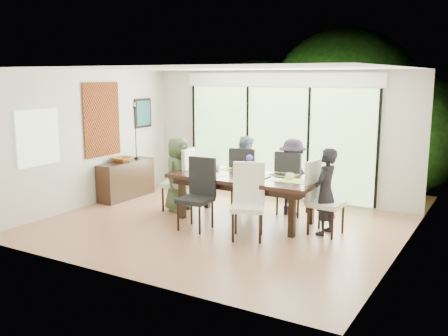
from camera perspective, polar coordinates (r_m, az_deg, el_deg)
The scene contains 62 objects.
floor at distance 8.71m, azimuth -0.84°, elevation -6.78°, with size 6.00×5.00×0.01m, color brown.
ceiling at distance 8.31m, azimuth -0.89°, elevation 11.36°, with size 6.00×5.00×0.01m, color white.
wall_back at distance 10.61m, azimuth 6.19°, elevation 3.78°, with size 6.00×0.02×2.70m, color beige.
wall_front at distance 6.42m, azimuth -12.54°, elevation -0.81°, with size 6.00×0.02×2.70m, color white.
wall_left at distance 10.28m, azimuth -15.40°, elevation 3.25°, with size 0.02×5.00×2.70m, color beige.
wall_right at distance 7.33m, azimuth 19.70°, elevation 0.21°, with size 0.02×5.00×2.70m, color beige.
glass_doors at distance 10.59m, azimuth 6.08°, elevation 2.96°, with size 4.20×0.02×2.30m, color #598C3F.
blinds_header at distance 10.49m, azimuth 6.20°, elevation 10.00°, with size 4.40×0.06×0.28m, color white.
mullion_a at distance 11.60m, azimuth -3.45°, elevation 3.65°, with size 0.05×0.04×2.30m, color black.
mullion_b at distance 10.89m, azimuth 2.70°, elevation 3.21°, with size 0.05×0.04×2.30m, color black.
mullion_c at distance 10.32m, azimuth 9.61°, elevation 2.67°, with size 0.05×0.04×2.30m, color black.
mullion_d at distance 9.92m, azimuth 17.19°, elevation 2.03°, with size 0.05×0.04×2.30m, color black.
side_window at distance 9.44m, azimuth -20.48°, elevation 3.26°, with size 0.02×0.90×1.00m, color #8CAD7F.
deck at distance 11.66m, azimuth 7.85°, elevation -2.63°, with size 6.00×1.80×0.10m, color brown.
rail_top at distance 12.27m, azimuth 9.36°, elevation 0.84°, with size 6.00×0.08×0.06m, color #4F3822.
foliage_left at distance 13.79m, azimuth 3.96°, elevation 5.74°, with size 3.20×3.20×3.20m, color #14380F.
foliage_mid at distance 13.51m, azimuth 13.58°, elevation 6.91°, with size 4.00×4.00×4.00m, color #14380F.
foliage_right at distance 12.36m, azimuth 20.39°, elevation 3.72°, with size 2.80×2.80×2.80m, color #14380F.
foliage_far at distance 14.50m, azimuth 10.56°, elevation 6.53°, with size 3.60×3.60×3.60m, color #14380F.
table_top at distance 8.87m, azimuth 2.48°, elevation -1.08°, with size 2.67×1.22×0.07m, color black.
table_apron at distance 8.89m, azimuth 2.47°, elevation -1.71°, with size 2.45×1.00×0.11m, color black.
table_leg_fl at distance 9.16m, azimuth -4.80°, elevation -3.41°, with size 0.10×0.10×0.77m, color black.
table_leg_fr at distance 8.15m, azimuth 7.78°, elevation -5.24°, with size 0.10×0.10×0.77m, color black.
table_leg_bl at distance 9.86m, azimuth -1.93°, elevation -2.38°, with size 0.10×0.10×0.77m, color black.
table_leg_br at distance 8.92m, azimuth 9.92°, elevation -3.91°, with size 0.10×0.10×0.77m, color black.
chair_left_end at distance 9.69m, azimuth -5.40°, elevation -1.27°, with size 0.51×0.51×1.22m, color beige, non-canonical shape.
chair_right_end at distance 8.34m, azimuth 11.63°, elevation -3.38°, with size 0.51×0.51×1.22m, color silver, non-canonical shape.
chair_far_left at distance 9.85m, azimuth 2.47°, elevation -1.03°, with size 0.51×0.51×1.22m, color black, non-canonical shape.
chair_far_right at distance 9.44m, azimuth 7.84°, elevation -1.64°, with size 0.51×0.51×1.22m, color black, non-canonical shape.
chair_near_left at distance 8.43m, azimuth -3.32°, elevation -3.02°, with size 0.51×0.51×1.22m, color black, non-canonical shape.
chair_near_right at distance 7.94m, azimuth 2.72°, elevation -3.87°, with size 0.51×0.51×1.22m, color white, non-canonical shape.
person_left_end at distance 9.66m, azimuth -5.31°, elevation -0.67°, with size 0.67×0.42×1.43m, color #415136.
person_right_end at distance 8.32m, azimuth 11.53°, elevation -2.66°, with size 0.67×0.42×1.43m, color black.
person_far_left at distance 9.82m, azimuth 2.42°, elevation -0.45°, with size 0.67×0.42×1.43m, color slate.
person_far_right at distance 9.40m, azimuth 7.81°, elevation -1.03°, with size 0.67×0.42×1.43m, color #2A2030.
placemat_left at distance 9.34m, azimuth -2.68°, elevation -0.27°, with size 0.49×0.36×0.01m, color olive.
placemat_right at distance 8.47m, azimuth 8.17°, elevation -1.48°, with size 0.49×0.36×0.01m, color #95B540.
placemat_far_l at distance 9.42m, azimuth 1.20°, elevation -0.16°, with size 0.49×0.36×0.01m, color #8FBC43.
placemat_far_r at distance 8.99m, azimuth 6.78°, elevation -0.76°, with size 0.49×0.36×0.01m, color #6FA23A.
placemat_paper at distance 8.88m, azimuth -1.57°, elevation -0.82°, with size 0.49×0.36×0.01m, color white.
tablet_far_l at distance 9.33m, azimuth 1.59°, elevation -0.21°, with size 0.29×0.20×0.01m, color black.
tablet_far_r at distance 8.96m, azimuth 6.36°, elevation -0.72°, with size 0.27×0.19×0.01m, color black.
papers at distance 8.52m, azimuth 6.48°, elevation -1.37°, with size 0.33×0.24×0.00m, color white.
platter_base at distance 8.88m, azimuth -1.57°, elevation -0.72°, with size 0.29×0.29×0.03m, color white.
platter_snacks at distance 8.87m, azimuth -1.57°, elevation -0.59°, with size 0.22×0.22×0.02m, color orange.
vase at distance 8.88m, azimuth 2.92°, elevation -0.42°, with size 0.09×0.09×0.13m, color silver.
hyacinth_stems at distance 8.85m, azimuth 2.93°, elevation 0.43°, with size 0.04×0.04×0.18m, color #337226.
hyacinth_blooms at distance 8.83m, azimuth 2.93°, elevation 1.14°, with size 0.12×0.12×0.12m, color #494DB8.
laptop at distance 9.20m, azimuth -2.49°, elevation -0.36°, with size 0.37×0.24×0.03m, color silver.
cup_a at distance 9.32m, azimuth -0.89°, elevation 0.04°, with size 0.14×0.14×0.11m, color white.
cup_b at distance 8.70m, azimuth 3.05°, elevation -0.75°, with size 0.11×0.11×0.10m, color white.
cup_c at distance 8.61m, azimuth 7.51°, elevation -0.93°, with size 0.14×0.14×0.11m, color white.
book at distance 8.80m, azimuth 4.07°, elevation -0.91°, with size 0.18×0.25×0.02m, color white.
sideboard at distance 10.85m, azimuth -11.10°, elevation -1.30°, with size 0.40×1.41×0.79m, color black.
bowl at distance 10.70m, azimuth -11.54°, elevation 0.95°, with size 0.42×0.42×0.10m, color brown.
candlestick_base at distance 11.04m, azimuth -9.98°, elevation 1.12°, with size 0.09×0.09×0.04m, color black.
candlestick_shaft at distance 10.96m, azimuth -10.07°, elevation 3.99°, with size 0.02×0.02×1.10m, color black.
candlestick_pan at distance 10.91m, azimuth -10.16°, elevation 6.84°, with size 0.09×0.09×0.03m, color black.
candle at distance 10.91m, azimuth -10.17°, elevation 7.11°, with size 0.03×0.03×0.09m, color silver.
tapestry at distance 10.49m, azimuth -13.77°, elevation 5.39°, with size 0.02×1.00×1.50m, color #8F3814.
art_frame at distance 11.46m, azimuth -9.25°, elevation 6.21°, with size 0.03×0.55×0.65m, color black.
art_canvas at distance 11.44m, azimuth -9.17°, elevation 6.21°, with size 0.01×0.45×0.55m, color #17424A.
Camera 1 is at (4.31, -7.11, 2.58)m, focal length 40.00 mm.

